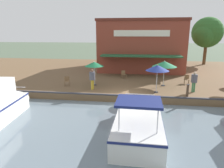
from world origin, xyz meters
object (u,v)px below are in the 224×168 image
cafe_chair_beside_entrance (67,80)px  motorboat_mid_row (139,120)px  cafe_chair_back_row_seat (187,79)px  person_mid_patio (92,77)px  tree_behind_restaurant (206,33)px  patio_umbrella_mid_patio_right (157,68)px  patio_umbrella_near_quay_edge (94,64)px  patio_umbrella_far_corner (164,64)px  cafe_chair_mid_patio (124,74)px  waterfront_restaurant (141,45)px  person_near_entrance (194,79)px  mooring_post (188,91)px

cafe_chair_beside_entrance → motorboat_mid_row: 9.73m
cafe_chair_back_row_seat → person_mid_patio: person_mid_patio is taller
person_mid_patio → tree_behind_restaurant: (-16.51, 13.89, 3.65)m
patio_umbrella_mid_patio_right → tree_behind_restaurant: 18.93m
motorboat_mid_row → patio_umbrella_near_quay_edge: bearing=-151.0°
person_mid_patio → patio_umbrella_mid_patio_right: bearing=88.0°
patio_umbrella_far_corner → cafe_chair_back_row_seat: (-1.24, 2.34, -1.57)m
patio_umbrella_far_corner → person_mid_patio: bearing=-71.2°
patio_umbrella_mid_patio_right → patio_umbrella_far_corner: bearing=160.6°
patio_umbrella_near_quay_edge → person_mid_patio: (1.55, 0.16, -0.86)m
cafe_chair_mid_patio → person_mid_patio: size_ratio=0.48×
patio_umbrella_far_corner → patio_umbrella_mid_patio_right: 2.45m
waterfront_restaurant → person_mid_patio: (11.86, -4.07, -2.10)m
person_near_entrance → motorboat_mid_row: (6.37, -4.43, -0.99)m
cafe_chair_back_row_seat → mooring_post: mooring_post is taller
cafe_chair_beside_entrance → mooring_post: size_ratio=0.82×
cafe_chair_back_row_seat → person_near_entrance: 3.06m
waterfront_restaurant → person_near_entrance: 12.50m
waterfront_restaurant → patio_umbrella_mid_patio_right: bearing=6.3°
patio_umbrella_near_quay_edge → person_mid_patio: patio_umbrella_near_quay_edge is taller
waterfront_restaurant → person_near_entrance: (11.50, 4.39, -2.15)m
patio_umbrella_near_quay_edge → motorboat_mid_row: 8.85m
cafe_chair_back_row_seat → motorboat_mid_row: size_ratio=0.13×
cafe_chair_mid_patio → tree_behind_restaurant: bearing=135.3°
patio_umbrella_far_corner → person_mid_patio: 6.64m
patio_umbrella_near_quay_edge → cafe_chair_mid_patio: patio_umbrella_near_quay_edge is taller
cafe_chair_beside_entrance → cafe_chair_back_row_seat: (-2.33, 11.25, 0.00)m
cafe_chair_mid_patio → patio_umbrella_far_corner: bearing=55.5°
patio_umbrella_far_corner → cafe_chair_beside_entrance: (1.09, -8.91, -1.57)m
patio_umbrella_far_corner → patio_umbrella_near_quay_edge: (0.57, -6.38, -0.07)m
patio_umbrella_far_corner → cafe_chair_back_row_seat: size_ratio=2.76×
waterfront_restaurant → cafe_chair_mid_patio: bearing=-14.0°
mooring_post → tree_behind_restaurant: bearing=160.6°
person_mid_patio → motorboat_mid_row: motorboat_mid_row is taller
patio_umbrella_far_corner → cafe_chair_beside_entrance: size_ratio=2.76×
person_near_entrance → tree_behind_restaurant: size_ratio=0.24×
person_mid_patio → patio_umbrella_near_quay_edge: bearing=-174.2°
person_near_entrance → mooring_post: 1.91m
waterfront_restaurant → cafe_chair_back_row_seat: 10.01m
cafe_chair_beside_entrance → cafe_chair_back_row_seat: size_ratio=1.00×
person_near_entrance → cafe_chair_beside_entrance: bearing=-93.4°
cafe_chair_mid_patio → motorboat_mid_row: 10.96m
person_mid_patio → tree_behind_restaurant: size_ratio=0.25×
patio_umbrella_mid_patio_right → motorboat_mid_row: patio_umbrella_mid_patio_right is taller
waterfront_restaurant → patio_umbrella_far_corner: bearing=12.5°
waterfront_restaurant → cafe_chair_back_row_seat: (8.51, 4.50, -2.74)m
cafe_chair_beside_entrance → motorboat_mid_row: bearing=43.6°
cafe_chair_back_row_seat → tree_behind_restaurant: (-13.16, 5.32, 4.29)m
motorboat_mid_row → patio_umbrella_mid_patio_right: bearing=166.7°
patio_umbrella_near_quay_edge → person_near_entrance: bearing=82.1°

